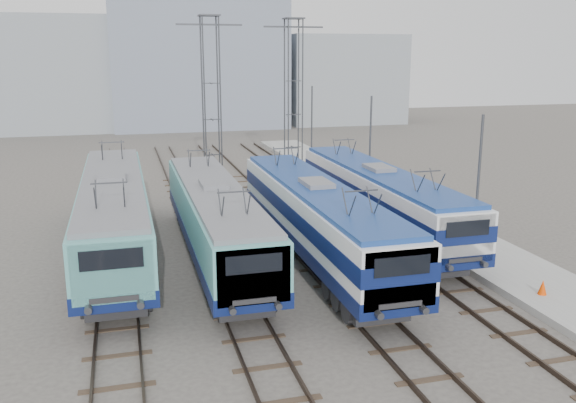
# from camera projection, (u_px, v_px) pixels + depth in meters

# --- Properties ---
(ground) EXTENTS (160.00, 160.00, 0.00)m
(ground) POSITION_uv_depth(u_px,v_px,m) (300.00, 309.00, 23.23)
(ground) COLOR #514C47
(platform) EXTENTS (4.00, 70.00, 0.30)m
(platform) POSITION_uv_depth(u_px,v_px,m) (438.00, 229.00, 33.31)
(platform) COLOR #9E9E99
(platform) RESTS_ON ground
(locomotive_far_left) EXTENTS (2.96, 18.71, 3.52)m
(locomotive_far_left) POSITION_uv_depth(u_px,v_px,m) (114.00, 211.00, 28.52)
(locomotive_far_left) COLOR #0D194F
(locomotive_far_left) RESTS_ON ground
(locomotive_center_left) EXTENTS (2.76, 17.44, 3.28)m
(locomotive_center_left) POSITION_uv_depth(u_px,v_px,m) (215.00, 217.00, 28.07)
(locomotive_center_left) COLOR #0D194F
(locomotive_center_left) RESTS_ON ground
(locomotive_center_right) EXTENTS (2.84, 17.94, 3.37)m
(locomotive_center_right) POSITION_uv_depth(u_px,v_px,m) (317.00, 215.00, 27.90)
(locomotive_center_right) COLOR #0D194F
(locomotive_center_right) RESTS_ON ground
(locomotive_far_right) EXTENTS (2.76, 17.45, 3.28)m
(locomotive_far_right) POSITION_uv_depth(u_px,v_px,m) (379.00, 195.00, 32.12)
(locomotive_far_right) COLOR #0D194F
(locomotive_far_right) RESTS_ON ground
(catenary_tower_west) EXTENTS (4.50, 1.20, 12.00)m
(catenary_tower_west) POSITION_uv_depth(u_px,v_px,m) (211.00, 96.00, 42.28)
(catenary_tower_west) COLOR #3F4247
(catenary_tower_west) RESTS_ON ground
(catenary_tower_east) EXTENTS (4.50, 1.20, 12.00)m
(catenary_tower_east) POSITION_uv_depth(u_px,v_px,m) (293.00, 93.00, 45.82)
(catenary_tower_east) COLOR #3F4247
(catenary_tower_east) RESTS_ON ground
(mast_front) EXTENTS (0.12, 0.12, 7.00)m
(mast_front) POSITION_uv_depth(u_px,v_px,m) (477.00, 195.00, 26.49)
(mast_front) COLOR #3F4247
(mast_front) RESTS_ON ground
(mast_mid) EXTENTS (0.12, 0.12, 7.00)m
(mast_mid) POSITION_uv_depth(u_px,v_px,m) (370.00, 153.00, 37.73)
(mast_mid) COLOR #3F4247
(mast_mid) RESTS_ON ground
(mast_rear) EXTENTS (0.12, 0.12, 7.00)m
(mast_rear) POSITION_uv_depth(u_px,v_px,m) (312.00, 130.00, 48.98)
(mast_rear) COLOR #3F4247
(mast_rear) RESTS_ON ground
(safety_cone) EXTENTS (0.35, 0.35, 0.58)m
(safety_cone) POSITION_uv_depth(u_px,v_px,m) (543.00, 287.00, 23.84)
(safety_cone) COLOR #F64404
(safety_cone) RESTS_ON platform
(building_west) EXTENTS (18.00, 12.00, 14.00)m
(building_west) POSITION_uv_depth(u_px,v_px,m) (53.00, 74.00, 76.09)
(building_west) COLOR #8B939B
(building_west) RESTS_ON ground
(building_center) EXTENTS (22.00, 14.00, 18.00)m
(building_center) POSITION_uv_depth(u_px,v_px,m) (197.00, 57.00, 80.24)
(building_center) COLOR gray
(building_center) RESTS_ON ground
(building_east) EXTENTS (16.00, 12.00, 12.00)m
(building_east) POSITION_uv_depth(u_px,v_px,m) (339.00, 79.00, 86.08)
(building_east) COLOR #8B939B
(building_east) RESTS_ON ground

